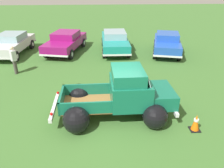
{
  "coord_description": "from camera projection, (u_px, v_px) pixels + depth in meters",
  "views": [
    {
      "loc": [
        -0.47,
        -7.43,
        4.91
      ],
      "look_at": [
        0.0,
        0.51,
        1.1
      ],
      "focal_mm": 35.61,
      "sensor_mm": 36.0,
      "label": 1
    }
  ],
  "objects": [
    {
      "name": "show_car_3",
      "position": [
        167.0,
        43.0,
        15.63
      ],
      "size": [
        2.77,
        4.47,
        1.43
      ],
      "rotation": [
        0.0,
        0.0,
        -1.82
      ],
      "color": "black",
      "rests_on": "ground"
    },
    {
      "name": "spectator_0",
      "position": [
        14.0,
        58.0,
        12.24
      ],
      "size": [
        0.36,
        0.54,
        1.58
      ],
      "rotation": [
        0.0,
        0.0,
        0.07
      ],
      "color": "#4C4742",
      "rests_on": "ground"
    },
    {
      "name": "vintage_pickup_truck",
      "position": [
        123.0,
        97.0,
        8.54
      ],
      "size": [
        4.66,
        2.83,
        1.96
      ],
      "rotation": [
        0.0,
        0.0,
        0.02
      ],
      "color": "black",
      "rests_on": "ground"
    },
    {
      "name": "show_car_0",
      "position": [
        11.0,
        43.0,
        15.47
      ],
      "size": [
        2.27,
        4.66,
        1.43
      ],
      "rotation": [
        0.0,
        0.0,
        -1.66
      ],
      "color": "black",
      "rests_on": "ground"
    },
    {
      "name": "ground_plane",
      "position": [
        113.0,
        114.0,
        8.84
      ],
      "size": [
        80.0,
        80.0,
        0.0
      ],
      "primitive_type": "plane",
      "color": "#3D6B2D"
    },
    {
      "name": "show_car_1",
      "position": [
        66.0,
        41.0,
        15.97
      ],
      "size": [
        2.89,
        4.91,
        1.43
      ],
      "rotation": [
        0.0,
        0.0,
        -1.8
      ],
      "color": "black",
      "rests_on": "ground"
    },
    {
      "name": "lane_cone_0",
      "position": [
        196.0,
        123.0,
        7.8
      ],
      "size": [
        0.36,
        0.36,
        0.63
      ],
      "color": "black",
      "rests_on": "ground"
    },
    {
      "name": "show_car_2",
      "position": [
        115.0,
        41.0,
        16.11
      ],
      "size": [
        1.89,
        4.62,
        1.43
      ],
      "rotation": [
        0.0,
        0.0,
        -1.57
      ],
      "color": "black",
      "rests_on": "ground"
    }
  ]
}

